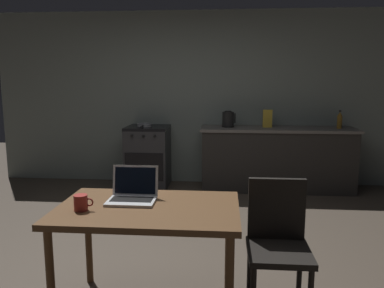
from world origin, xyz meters
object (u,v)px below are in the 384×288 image
laptop (133,194)px  frying_pan (144,125)px  bottle (340,120)px  cereal_box (267,119)px  chair (278,239)px  coffee_mug (81,203)px  dining_table (148,218)px  electric_kettle (228,119)px  stove_oven (148,156)px

laptop → frying_pan: size_ratio=0.81×
bottle → cereal_box: size_ratio=1.01×
chair → coffee_mug: bearing=-162.7°
dining_table → cereal_box: cereal_box is taller
laptop → coffee_mug: (-0.28, -0.22, 0.00)m
dining_table → electric_kettle: electric_kettle is taller
electric_kettle → bottle: (1.53, -0.05, 0.01)m
laptop → cereal_box: 3.24m
bottle → coffee_mug: bottle is taller
electric_kettle → bottle: size_ratio=0.92×
stove_oven → dining_table: (0.62, -3.08, 0.21)m
frying_pan → coffee_mug: size_ratio=3.14×
bottle → cereal_box: bottle is taller
frying_pan → coffee_mug: 3.18m
frying_pan → coffee_mug: frying_pan is taller
coffee_mug → frying_pan: bearing=94.6°
laptop → chair: bearing=-2.9°
bottle → frying_pan: bottle is taller
bottle → cereal_box: 0.98m
electric_kettle → cereal_box: (0.55, 0.02, 0.01)m
dining_table → coffee_mug: 0.44m
bottle → laptop: bearing=-126.9°
stove_oven → bottle: size_ratio=3.52×
stove_oven → chair: (1.47, -3.03, 0.08)m
stove_oven → cereal_box: (1.72, 0.02, 0.57)m
chair → coffee_mug: (-1.25, -0.16, 0.26)m
dining_table → frying_pan: 3.13m
dining_table → stove_oven: bearing=101.3°
chair → frying_pan: size_ratio=2.29×
electric_kettle → frying_pan: 1.21m
stove_oven → dining_table: bearing=-78.7°
cereal_box → stove_oven: bearing=-179.2°
stove_oven → cereal_box: size_ratio=3.57×
chair → laptop: bearing=-173.7°
chair → cereal_box: bearing=95.4°
electric_kettle → cereal_box: bearing=2.1°
chair → electric_kettle: (-0.31, 3.04, 0.48)m
chair → electric_kettle: electric_kettle is taller
chair → electric_kettle: bearing=105.8°
dining_table → electric_kettle: bearing=80.0°
dining_table → laptop: (-0.13, 0.11, 0.12)m
electric_kettle → cereal_box: cereal_box is taller
dining_table → electric_kettle: size_ratio=5.10×
dining_table → chair: (0.85, 0.05, -0.13)m
chair → electric_kettle: 3.09m
coffee_mug → cereal_box: bearing=65.0°
coffee_mug → cereal_box: size_ratio=0.50×
laptop → frying_pan: 2.99m
stove_oven → dining_table: 3.15m
electric_kettle → laptop: bearing=-102.7°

